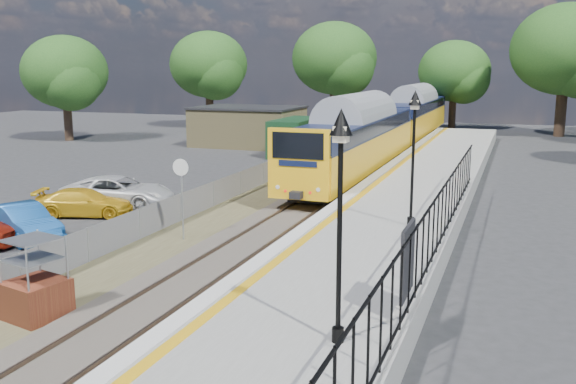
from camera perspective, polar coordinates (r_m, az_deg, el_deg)
The scene contains 16 objects.
ground at distance 18.80m, azimuth -8.73°, elevation -8.48°, with size 120.00×120.00×0.00m, color #2D2D30.
track_bed at distance 27.46m, azimuth 0.06°, elevation -1.89°, with size 5.90×80.00×0.29m.
platform at distance 24.60m, azimuth 9.01°, elevation -2.71°, with size 5.00×70.00×0.90m, color gray.
platform_edge at distance 24.96m, azimuth 4.39°, elevation -1.33°, with size 0.90×70.00×0.01m.
victorian_lamp_south at distance 12.07m, azimuth 4.68°, elevation 1.74°, with size 0.44×0.44×4.60m.
victorian_lamp_north at distance 21.84m, azimuth 11.15°, elevation 5.73°, with size 0.44×0.44×4.60m.
palisade_fence at distance 18.39m, azimuth 12.88°, elevation -3.10°, with size 0.12×26.00×2.00m.
wire_fence at distance 30.86m, azimuth -4.99°, elevation 0.47°, with size 0.06×52.00×1.20m.
outbuilding at distance 50.85m, azimuth -2.78°, elevation 5.71°, with size 10.80×10.10×3.12m.
tree_line at distance 57.95m, azimuth 13.01°, elevation 11.13°, with size 56.80×43.80×11.88m.
train at distance 46.45m, azimuth 9.20°, elevation 6.09°, with size 2.82×40.83×3.51m.
brick_plinth at distance 17.29m, azimuth -21.58°, elevation -7.32°, with size 1.59×1.59×2.13m.
speed_sign at distance 23.31m, azimuth -9.45°, elevation 0.64°, with size 0.61×0.10×3.04m.
car_blue at distance 25.38m, azimuth -22.51°, elevation -2.50°, with size 1.41×4.04×1.33m, color #1B55A3.
car_yellow at distance 28.56m, azimuth -17.63°, elevation -0.90°, with size 1.64×4.04×1.17m, color gold.
car_white at distance 30.01m, azimuth -14.86°, elevation 0.02°, with size 2.31×5.02×1.39m, color silver.
Camera 1 is at (8.62, -15.50, 6.24)m, focal length 40.00 mm.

